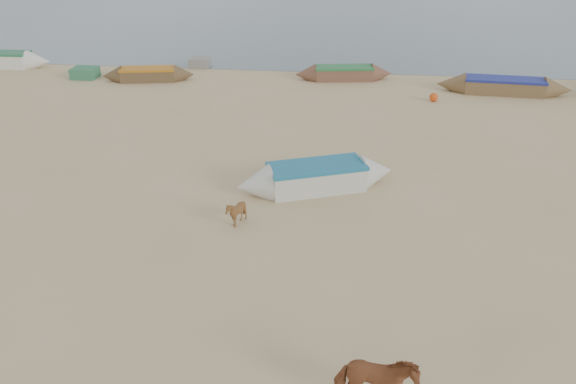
{
  "coord_description": "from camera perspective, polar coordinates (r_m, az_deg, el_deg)",
  "views": [
    {
      "loc": [
        1.77,
        -11.57,
        9.02
      ],
      "look_at": [
        0.0,
        4.0,
        1.0
      ],
      "focal_mm": 35.0,
      "sensor_mm": 36.0,
      "label": 1
    }
  ],
  "objects": [
    {
      "name": "ground",
      "position": [
        14.77,
        -1.78,
        -10.53
      ],
      "size": [
        140.0,
        140.0,
        0.0
      ],
      "primitive_type": "plane",
      "color": "tan",
      "rests_on": "ground"
    },
    {
      "name": "cow_adult",
      "position": [
        11.72,
        8.86,
        -18.64
      ],
      "size": [
        1.63,
        0.76,
        1.37
      ],
      "primitive_type": "imported",
      "rotation": [
        0.0,
        0.0,
        1.58
      ],
      "color": "#945430",
      "rests_on": "ground"
    },
    {
      "name": "calf_front",
      "position": [
        17.64,
        -5.3,
        -2.08
      ],
      "size": [
        1.05,
        1.0,
        0.91
      ],
      "primitive_type": "imported",
      "rotation": [
        0.0,
        0.0,
        -1.15
      ],
      "color": "brown",
      "rests_on": "ground"
    },
    {
      "name": "near_canoe",
      "position": [
        19.83,
        2.92,
        1.54
      ],
      "size": [
        5.84,
        3.34,
        0.95
      ],
      "primitive_type": null,
      "rotation": [
        0.0,
        0.0,
        0.37
      ],
      "color": "silver",
      "rests_on": "ground"
    },
    {
      "name": "waterline_canoes",
      "position": [
        33.08,
        2.51,
        11.99
      ],
      "size": [
        61.43,
        4.14,
        0.94
      ],
      "color": "brown",
      "rests_on": "ground"
    },
    {
      "name": "beach_clutter",
      "position": [
        32.97,
        11.06,
        11.27
      ],
      "size": [
        45.07,
        6.17,
        0.64
      ],
      "color": "#33714D",
      "rests_on": "ground"
    }
  ]
}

